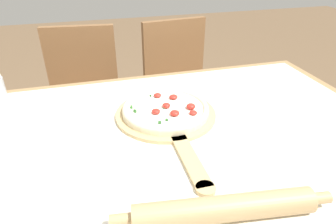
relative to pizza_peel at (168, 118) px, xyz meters
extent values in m
cube|color=#A87F51|center=(0.02, -0.08, -0.03)|extent=(1.42, 0.96, 0.03)
cylinder|color=#A87F51|center=(-0.64, 0.34, -0.41)|extent=(0.06, 0.06, 0.73)
cylinder|color=#A87F51|center=(0.67, 0.34, -0.41)|extent=(0.06, 0.06, 0.73)
cube|color=white|center=(0.02, -0.08, -0.01)|extent=(1.34, 0.88, 0.00)
cylinder|color=tan|center=(0.00, 0.03, 0.00)|extent=(0.34, 0.34, 0.01)
cube|color=tan|center=(0.00, -0.23, 0.00)|extent=(0.04, 0.22, 0.01)
cylinder|color=tan|center=(0.00, -0.34, 0.00)|extent=(0.05, 0.05, 0.01)
cylinder|color=beige|center=(0.00, 0.03, 0.01)|extent=(0.29, 0.29, 0.02)
torus|color=beige|center=(0.00, 0.03, 0.02)|extent=(0.29, 0.29, 0.02)
cylinder|color=white|center=(0.00, 0.03, 0.02)|extent=(0.25, 0.25, 0.00)
ellipsoid|color=red|center=(0.08, 0.00, 0.03)|extent=(0.03, 0.03, 0.02)
ellipsoid|color=red|center=(0.04, 0.08, 0.03)|extent=(0.03, 0.03, 0.01)
ellipsoid|color=red|center=(0.02, -0.03, 0.03)|extent=(0.03, 0.03, 0.02)
ellipsoid|color=red|center=(0.00, 0.03, 0.03)|extent=(0.03, 0.03, 0.02)
ellipsoid|color=red|center=(-0.01, 0.11, 0.03)|extent=(0.03, 0.03, 0.01)
ellipsoid|color=red|center=(-0.04, 0.00, 0.03)|extent=(0.03, 0.03, 0.01)
ellipsoid|color=red|center=(0.07, -0.04, 0.03)|extent=(0.03, 0.03, 0.01)
cube|color=#387533|center=(-0.02, -0.06, 0.03)|extent=(0.01, 0.01, 0.01)
cube|color=#387533|center=(0.05, 0.09, 0.03)|extent=(0.01, 0.01, 0.01)
cube|color=#387533|center=(-0.04, -0.07, 0.03)|extent=(0.01, 0.01, 0.01)
cube|color=#387533|center=(0.08, 0.01, 0.03)|extent=(0.01, 0.01, 0.01)
cube|color=#387533|center=(-0.10, 0.02, 0.03)|extent=(0.01, 0.01, 0.01)
cube|color=#387533|center=(0.00, 0.02, 0.03)|extent=(0.01, 0.01, 0.01)
cube|color=#387533|center=(0.01, -0.03, 0.03)|extent=(0.01, 0.01, 0.01)
cube|color=#387533|center=(-0.03, 0.12, 0.03)|extent=(0.01, 0.01, 0.01)
cube|color=#387533|center=(0.00, 0.03, 0.03)|extent=(0.01, 0.01, 0.01)
cube|color=#387533|center=(-0.11, 0.05, 0.03)|extent=(0.01, 0.01, 0.01)
cylinder|color=tan|center=(0.01, -0.42, 0.02)|extent=(0.39, 0.11, 0.06)
cylinder|color=tan|center=(-0.21, -0.39, 0.02)|extent=(0.05, 0.03, 0.03)
cylinder|color=tan|center=(0.22, -0.45, 0.02)|extent=(0.05, 0.03, 0.03)
cube|color=brown|center=(-0.29, 0.64, -0.33)|extent=(0.44, 0.44, 0.02)
cube|color=brown|center=(-0.27, 0.82, -0.10)|extent=(0.38, 0.08, 0.44)
cylinder|color=brown|center=(-0.47, 0.50, -0.55)|extent=(0.04, 0.04, 0.43)
cylinder|color=brown|center=(-0.15, 0.46, -0.55)|extent=(0.04, 0.04, 0.43)
cylinder|color=brown|center=(-0.43, 0.82, -0.55)|extent=(0.04, 0.04, 0.43)
cylinder|color=brown|center=(-0.11, 0.78, -0.55)|extent=(0.04, 0.04, 0.43)
cube|color=brown|center=(0.28, 0.64, -0.33)|extent=(0.44, 0.44, 0.02)
cube|color=brown|center=(0.26, 0.82, -0.10)|extent=(0.38, 0.08, 0.44)
cylinder|color=brown|center=(0.14, 0.46, -0.55)|extent=(0.04, 0.04, 0.43)
cylinder|color=brown|center=(0.46, 0.50, -0.55)|extent=(0.04, 0.04, 0.43)
cylinder|color=brown|center=(0.11, 0.78, -0.55)|extent=(0.04, 0.04, 0.43)
cylinder|color=brown|center=(0.42, 0.82, -0.55)|extent=(0.04, 0.04, 0.43)
camera|label=1|loc=(-0.22, -0.82, 0.51)|focal=32.00mm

